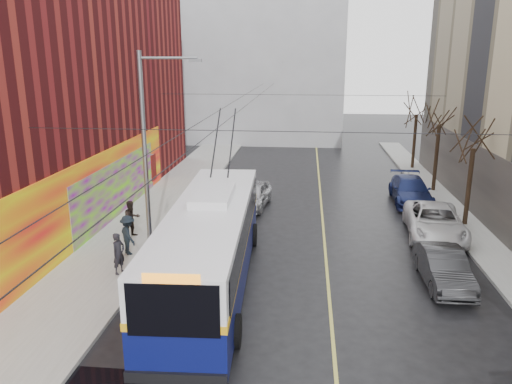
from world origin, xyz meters
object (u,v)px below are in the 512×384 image
following_car (252,195)px  parked_car_c (435,222)px  parked_car_d (411,191)px  tree_far (417,105)px  tree_mid (440,113)px  trolleybus (210,243)px  pedestrian_b (132,219)px  streetlight_pole (148,152)px  parked_car_b (443,268)px  pedestrian_a (119,253)px  tree_near (475,134)px  pedestrian_c (128,235)px

following_car → parked_car_c: bearing=-16.8°
parked_car_c → parked_car_d: bearing=95.4°
tree_far → parked_car_c: (-2.03, -15.80, -4.34)m
tree_mid → tree_far: tree_mid is taller
tree_far → parked_car_c: size_ratio=1.14×
tree_mid → trolleybus: (-12.13, -15.29, -3.50)m
tree_far → pedestrian_b: 24.82m
streetlight_pole → parked_car_d: 17.12m
tree_mid → parked_car_b: size_ratio=1.54×
pedestrian_a → pedestrian_b: (-0.94, 4.25, 0.05)m
tree_far → streetlight_pole: bearing=-127.1°
parked_car_b → parked_car_d: parked_car_d is taller
tree_near → pedestrian_a: 18.29m
following_car → pedestrian_c: size_ratio=2.48×
trolleybus → streetlight_pole: bearing=140.3°
parked_car_d → parked_car_c: bearing=-88.4°
pedestrian_c → parked_car_d: bearing=-95.2°
streetlight_pole → parked_car_d: size_ratio=1.67×
trolleybus → pedestrian_c: 4.89m
pedestrian_b → pedestrian_c: 2.29m
streetlight_pole → pedestrian_a: (-0.86, -1.93, -3.83)m
tree_mid → parked_car_c: bearing=-103.0°
parked_car_b → parked_car_c: size_ratio=0.76×
tree_far → parked_car_d: 10.87m
parked_car_d → tree_mid: bearing=54.9°
pedestrian_c → pedestrian_a: bearing=148.9°
tree_near → pedestrian_b: tree_near is taller
tree_near → pedestrian_c: size_ratio=3.55×
streetlight_pole → following_car: bearing=67.5°
parked_car_c → following_car: parked_car_c is taller
parked_car_b → tree_mid: bearing=77.5°
parked_car_c → pedestrian_c: pedestrian_c is taller
trolleybus → tree_near: bearing=31.9°
following_car → parked_car_b: bearing=-41.6°
parked_car_d → pedestrian_a: (-13.96, -12.19, 0.23)m
tree_mid → following_car: 13.31m
tree_near → pedestrian_b: 17.77m
tree_near → pedestrian_c: (-16.33, -5.89, -3.92)m
tree_mid → parked_car_d: 5.63m
following_car → pedestrian_a: 11.21m
tree_near → parked_car_b: size_ratio=1.47×
tree_mid → pedestrian_b: tree_mid is taller
parked_car_c → pedestrian_a: (-13.97, -6.13, 0.22)m
pedestrian_b → streetlight_pole: bearing=-102.8°
tree_far → parked_car_d: (-2.04, -9.75, -4.36)m
tree_mid → tree_far: (0.00, 7.00, -0.11)m
parked_car_d → pedestrian_a: bearing=-137.4°
streetlight_pole → parked_car_b: (12.14, -1.35, -4.13)m
pedestrian_c → pedestrian_b: bearing=-25.2°
trolleybus → pedestrian_b: trolleybus is taller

